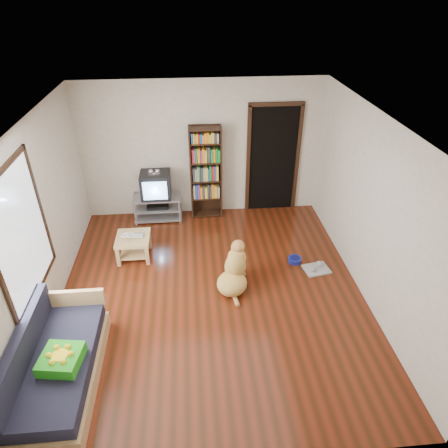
{
  "coord_description": "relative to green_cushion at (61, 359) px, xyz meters",
  "views": [
    {
      "loc": [
        -0.23,
        -4.57,
        4.08
      ],
      "look_at": [
        0.23,
        0.5,
        0.9
      ],
      "focal_mm": 32.0,
      "sensor_mm": 36.0,
      "label": 1
    }
  ],
  "objects": [
    {
      "name": "ground",
      "position": [
        1.75,
        1.49,
        -0.49
      ],
      "size": [
        5.0,
        5.0,
        0.0
      ],
      "primitive_type": "plane",
      "color": "#571D0F",
      "rests_on": "ground"
    },
    {
      "name": "tv_stand",
      "position": [
        0.85,
        3.74,
        -0.22
      ],
      "size": [
        0.9,
        0.45,
        0.5
      ],
      "color": "#99999E",
      "rests_on": "ground"
    },
    {
      "name": "wall_back",
      "position": [
        1.75,
        3.99,
        0.81
      ],
      "size": [
        4.5,
        0.0,
        4.5
      ],
      "primitive_type": "plane",
      "rotation": [
        1.57,
        0.0,
        0.0
      ],
      "color": "beige",
      "rests_on": "ground"
    },
    {
      "name": "grey_rag",
      "position": [
        3.48,
        1.87,
        -0.48
      ],
      "size": [
        0.45,
        0.39,
        0.03
      ],
      "primitive_type": "cube",
      "rotation": [
        0.0,
        0.0,
        0.19
      ],
      "color": "#999999",
      "rests_on": "ground"
    },
    {
      "name": "wall_right",
      "position": [
        4.0,
        1.49,
        0.81
      ],
      "size": [
        0.0,
        5.0,
        5.0
      ],
      "primitive_type": "plane",
      "rotation": [
        1.57,
        0.0,
        -1.57
      ],
      "color": "beige",
      "rests_on": "ground"
    },
    {
      "name": "dog_bowl",
      "position": [
        3.18,
        2.12,
        -0.45
      ],
      "size": [
        0.22,
        0.22,
        0.08
      ],
      "primitive_type": "cylinder",
      "color": "#152296",
      "rests_on": "ground"
    },
    {
      "name": "ceiling",
      "position": [
        1.75,
        1.49,
        2.11
      ],
      "size": [
        5.0,
        5.0,
        0.0
      ],
      "primitive_type": "plane",
      "rotation": [
        3.14,
        0.0,
        0.0
      ],
      "color": "white",
      "rests_on": "ground"
    },
    {
      "name": "dog",
      "position": [
        2.1,
        1.62,
        -0.22
      ],
      "size": [
        0.6,
        0.88,
        0.73
      ],
      "color": "tan",
      "rests_on": "ground"
    },
    {
      "name": "window",
      "position": [
        -0.48,
        0.99,
        1.01
      ],
      "size": [
        0.03,
        1.46,
        1.7
      ],
      "color": "white",
      "rests_on": "wall_left"
    },
    {
      "name": "sofa",
      "position": [
        -0.12,
        0.11,
        -0.23
      ],
      "size": [
        0.8,
        1.8,
        0.8
      ],
      "color": "tan",
      "rests_on": "ground"
    },
    {
      "name": "green_cushion",
      "position": [
        0.0,
        0.0,
        0.0
      ],
      "size": [
        0.48,
        0.48,
        0.14
      ],
      "primitive_type": "cube",
      "rotation": [
        0.0,
        0.0,
        -0.15
      ],
      "color": "#2E9B1C",
      "rests_on": "sofa"
    },
    {
      "name": "laptop",
      "position": [
        0.51,
        2.49,
        -0.08
      ],
      "size": [
        0.39,
        0.28,
        0.03
      ],
      "primitive_type": "imported",
      "rotation": [
        0.0,
        0.0,
        -0.14
      ],
      "color": "silver",
      "rests_on": "coffee_table"
    },
    {
      "name": "bookshelf",
      "position": [
        1.8,
        3.83,
        0.51
      ],
      "size": [
        0.6,
        0.3,
        1.8
      ],
      "color": "black",
      "rests_on": "ground"
    },
    {
      "name": "coffee_table",
      "position": [
        0.51,
        2.52,
        -0.21
      ],
      "size": [
        0.55,
        0.55,
        0.4
      ],
      "color": "#D4BA6C",
      "rests_on": "ground"
    },
    {
      "name": "crt_tv",
      "position": [
        0.85,
        3.76,
        0.25
      ],
      "size": [
        0.55,
        0.52,
        0.58
      ],
      "color": "black",
      "rests_on": "tv_stand"
    },
    {
      "name": "wall_left",
      "position": [
        -0.5,
        1.49,
        0.81
      ],
      "size": [
        0.0,
        5.0,
        5.0
      ],
      "primitive_type": "plane",
      "rotation": [
        1.57,
        0.0,
        1.57
      ],
      "color": "beige",
      "rests_on": "ground"
    },
    {
      "name": "doorway",
      "position": [
        3.1,
        3.97,
        0.63
      ],
      "size": [
        1.03,
        0.05,
        2.19
      ],
      "color": "black",
      "rests_on": "wall_back"
    },
    {
      "name": "wall_front",
      "position": [
        1.75,
        -1.01,
        0.81
      ],
      "size": [
        4.5,
        0.0,
        4.5
      ],
      "primitive_type": "plane",
      "rotation": [
        -1.57,
        0.0,
        0.0
      ],
      "color": "beige",
      "rests_on": "ground"
    }
  ]
}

